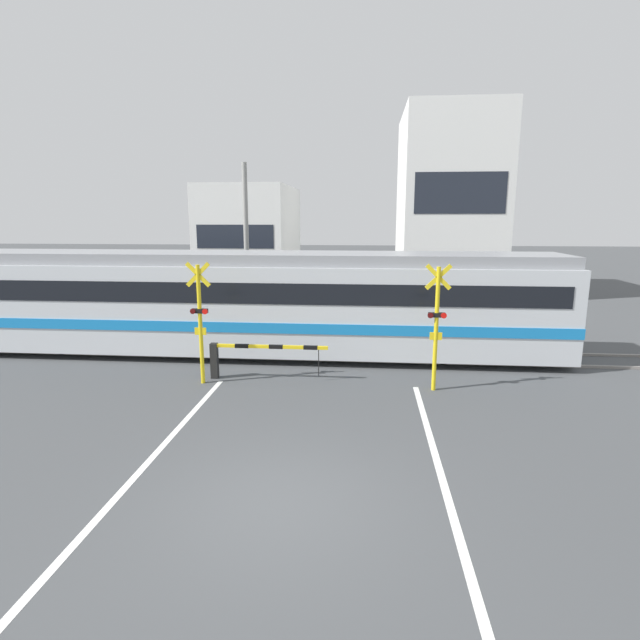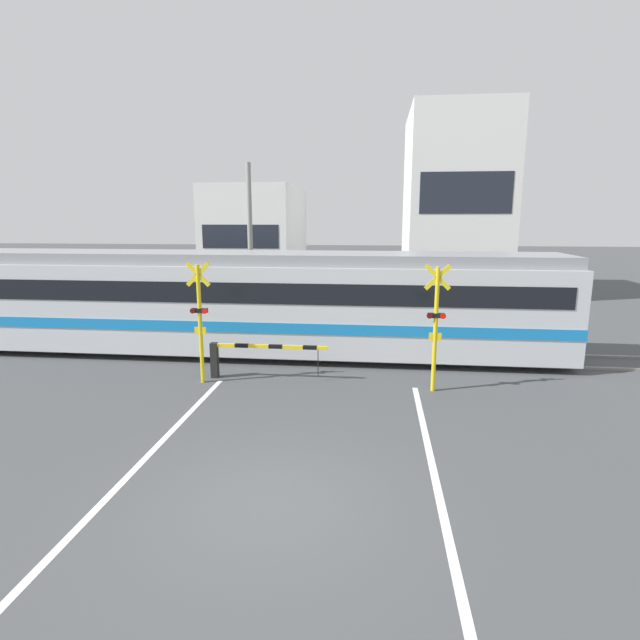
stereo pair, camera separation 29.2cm
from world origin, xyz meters
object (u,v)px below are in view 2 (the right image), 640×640
crossing_barrier_far (389,318)px  crossing_signal_right (436,322)px  crossing_signal_left (200,317)px  commuter_train (251,300)px  crossing_barrier_near (243,354)px

crossing_barrier_far → crossing_signal_right: crossing_signal_right is taller
crossing_signal_left → crossing_signal_right: same height
commuter_train → crossing_signal_left: (-0.61, -3.20, 0.04)m
crossing_signal_right → crossing_barrier_far: bearing=99.5°
crossing_barrier_near → crossing_signal_left: crossing_signal_left is taller
crossing_barrier_near → crossing_signal_left: size_ratio=1.00×
crossing_barrier_near → crossing_signal_right: bearing=-5.1°
crossing_barrier_near → crossing_signal_right: crossing_signal_right is taller
crossing_signal_left → crossing_barrier_near: bearing=24.5°
crossing_signal_left → crossing_signal_right: size_ratio=1.00×
commuter_train → crossing_signal_right: commuter_train is taller
crossing_barrier_far → crossing_barrier_near: bearing=-126.8°
crossing_barrier_far → crossing_signal_right: size_ratio=1.00×
commuter_train → crossing_signal_right: bearing=-29.2°
crossing_signal_right → crossing_barrier_near: bearing=174.9°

